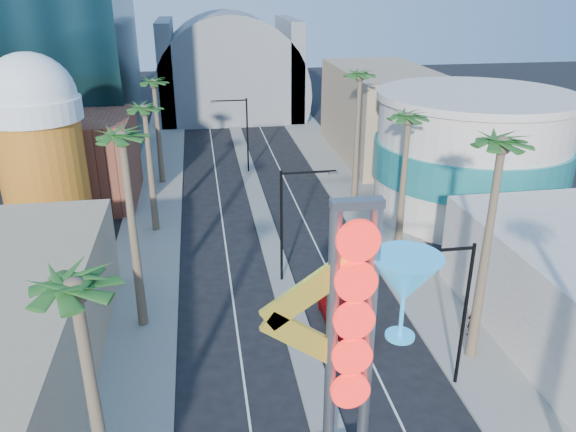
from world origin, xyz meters
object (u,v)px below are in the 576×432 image
at_px(red_pickup, 345,315).
at_px(pedestrian_b, 426,261).
at_px(pedestrian_a, 472,322).
at_px(neon_sign, 372,332).

bearing_deg(red_pickup, pedestrian_b, 40.28).
relative_size(red_pickup, pedestrian_a, 3.02).
height_order(pedestrian_a, pedestrian_b, pedestrian_a).
xyz_separation_m(neon_sign, pedestrian_b, (9.40, 16.56, -6.34)).
bearing_deg(pedestrian_a, neon_sign, 32.99).
distance_m(neon_sign, pedestrian_b, 20.07).
height_order(neon_sign, pedestrian_b, neon_sign).
relative_size(pedestrian_a, pedestrian_b, 1.10).
distance_m(neon_sign, red_pickup, 12.98).
distance_m(pedestrian_a, pedestrian_b, 7.79).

